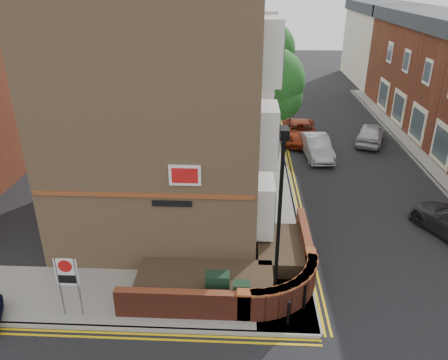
% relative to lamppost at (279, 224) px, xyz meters
% --- Properties ---
extents(ground, '(120.00, 120.00, 0.00)m').
position_rel_lamppost_xyz_m(ground, '(-1.60, -1.20, -3.34)').
color(ground, black).
rests_on(ground, ground).
extents(pavement_corner, '(13.00, 3.00, 0.12)m').
position_rel_lamppost_xyz_m(pavement_corner, '(-5.10, 0.30, -3.28)').
color(pavement_corner, gray).
rests_on(pavement_corner, ground).
extents(pavement_main, '(2.00, 32.00, 0.12)m').
position_rel_lamppost_xyz_m(pavement_main, '(0.40, 14.80, -3.28)').
color(pavement_main, gray).
rests_on(pavement_main, ground).
extents(kerb_side, '(13.00, 0.15, 0.12)m').
position_rel_lamppost_xyz_m(kerb_side, '(-5.10, -1.20, -3.28)').
color(kerb_side, gray).
rests_on(kerb_side, ground).
extents(kerb_main_near, '(0.15, 32.00, 0.12)m').
position_rel_lamppost_xyz_m(kerb_main_near, '(1.40, 14.80, -3.28)').
color(kerb_main_near, gray).
rests_on(kerb_main_near, ground).
extents(kerb_main_far, '(0.15, 40.00, 0.12)m').
position_rel_lamppost_xyz_m(kerb_main_far, '(9.40, 11.80, -3.28)').
color(kerb_main_far, gray).
rests_on(kerb_main_far, ground).
extents(yellow_lines_side, '(13.00, 0.28, 0.01)m').
position_rel_lamppost_xyz_m(yellow_lines_side, '(-5.10, -1.45, -3.34)').
color(yellow_lines_side, gold).
rests_on(yellow_lines_side, ground).
extents(yellow_lines_main, '(0.28, 32.00, 0.01)m').
position_rel_lamppost_xyz_m(yellow_lines_main, '(1.65, 14.80, -3.34)').
color(yellow_lines_main, gold).
rests_on(yellow_lines_main, ground).
extents(corner_building, '(8.95, 10.40, 13.60)m').
position_rel_lamppost_xyz_m(corner_building, '(-4.44, 6.80, 2.88)').
color(corner_building, '#A37D56').
rests_on(corner_building, ground).
extents(garden_wall, '(6.80, 6.00, 1.20)m').
position_rel_lamppost_xyz_m(garden_wall, '(-1.60, 1.30, -3.34)').
color(garden_wall, maroon).
rests_on(garden_wall, ground).
extents(lamppost, '(0.25, 0.50, 6.30)m').
position_rel_lamppost_xyz_m(lamppost, '(0.00, 0.00, 0.00)').
color(lamppost, black).
rests_on(lamppost, pavement_corner).
extents(utility_cabinet_large, '(0.80, 0.45, 1.20)m').
position_rel_lamppost_xyz_m(utility_cabinet_large, '(-1.90, 0.10, -2.62)').
color(utility_cabinet_large, black).
rests_on(utility_cabinet_large, pavement_corner).
extents(utility_cabinet_small, '(0.55, 0.40, 1.10)m').
position_rel_lamppost_xyz_m(utility_cabinet_small, '(-1.10, -0.20, -2.67)').
color(utility_cabinet_small, black).
rests_on(utility_cabinet_small, pavement_corner).
extents(bollard_near, '(0.11, 0.11, 0.90)m').
position_rel_lamppost_xyz_m(bollard_near, '(0.40, -0.80, -2.77)').
color(bollard_near, black).
rests_on(bollard_near, pavement_corner).
extents(bollard_far, '(0.11, 0.11, 0.90)m').
position_rel_lamppost_xyz_m(bollard_far, '(1.00, -0.00, -2.77)').
color(bollard_far, black).
rests_on(bollard_far, pavement_corner).
extents(zone_sign, '(0.72, 0.07, 2.20)m').
position_rel_lamppost_xyz_m(zone_sign, '(-6.60, -0.70, -1.70)').
color(zone_sign, slate).
rests_on(zone_sign, pavement_corner).
extents(far_terrace_cream, '(5.40, 12.40, 8.00)m').
position_rel_lamppost_xyz_m(far_terrace_cream, '(12.90, 36.80, 0.71)').
color(far_terrace_cream, beige).
rests_on(far_terrace_cream, ground).
extents(tree_near, '(3.64, 3.65, 6.70)m').
position_rel_lamppost_xyz_m(tree_near, '(0.40, 12.85, 1.36)').
color(tree_near, '#382B1E').
rests_on(tree_near, pavement_main).
extents(tree_mid, '(4.03, 4.03, 7.42)m').
position_rel_lamppost_xyz_m(tree_mid, '(0.40, 20.85, 1.85)').
color(tree_mid, '#382B1E').
rests_on(tree_mid, pavement_main).
extents(tree_far, '(3.81, 3.81, 7.00)m').
position_rel_lamppost_xyz_m(tree_far, '(0.40, 28.85, 1.57)').
color(tree_far, '#382B1E').
rests_on(tree_far, pavement_main).
extents(traffic_light_assembly, '(0.20, 0.16, 4.20)m').
position_rel_lamppost_xyz_m(traffic_light_assembly, '(0.80, 23.80, -0.56)').
color(traffic_light_assembly, black).
rests_on(traffic_light_assembly, pavement_main).
extents(silver_car_near, '(1.77, 4.21, 1.35)m').
position_rel_lamppost_xyz_m(silver_car_near, '(3.40, 14.04, -2.67)').
color(silver_car_near, '#94969B').
rests_on(silver_car_near, ground).
extents(red_car_main, '(2.32, 4.86, 1.34)m').
position_rel_lamppost_xyz_m(red_car_main, '(2.72, 16.98, -2.67)').
color(red_car_main, maroon).
rests_on(red_car_main, ground).
extents(silver_car_far, '(2.96, 4.39, 1.39)m').
position_rel_lamppost_xyz_m(silver_car_far, '(7.40, 16.74, -2.65)').
color(silver_car_far, '#B0B1B9').
rests_on(silver_car_far, ground).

